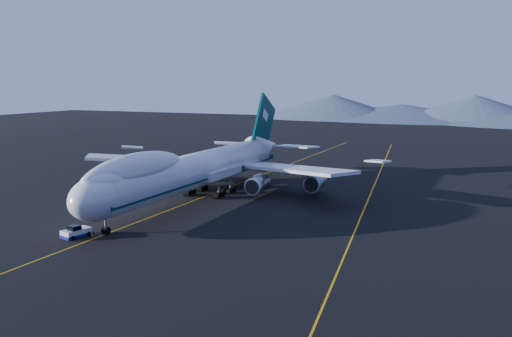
% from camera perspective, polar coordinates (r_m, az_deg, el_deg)
% --- Properties ---
extents(ground, '(500.00, 500.00, 0.00)m').
position_cam_1_polar(ground, '(107.78, -5.98, -3.12)').
color(ground, black).
rests_on(ground, ground).
extents(taxiway_line_main, '(0.25, 220.00, 0.01)m').
position_cam_1_polar(taxiway_line_main, '(107.78, -5.98, -3.11)').
color(taxiway_line_main, '#D89C0C').
rests_on(taxiway_line_main, ground).
extents(taxiway_line_side, '(28.08, 198.09, 0.01)m').
position_cam_1_polar(taxiway_line_side, '(106.26, 11.02, -3.40)').
color(taxiway_line_side, '#D89C0C').
rests_on(taxiway_line_side, ground).
extents(boeing_747, '(59.62, 72.43, 19.37)m').
position_cam_1_polar(boeing_747, '(106.77, -6.02, -0.06)').
color(boeing_747, silver).
rests_on(boeing_747, ground).
extents(pushback_tug, '(3.13, 4.58, 1.84)m').
position_cam_1_polar(pushback_tug, '(85.86, -17.52, -6.18)').
color(pushback_tug, silver).
rests_on(pushback_tug, ground).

